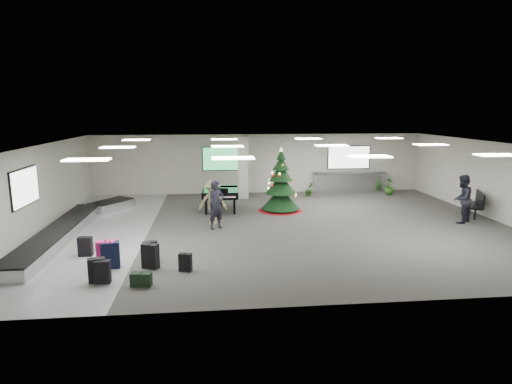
{
  "coord_description": "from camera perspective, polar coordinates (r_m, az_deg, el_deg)",
  "views": [
    {
      "loc": [
        -2.61,
        -16.07,
        4.47
      ],
      "look_at": [
        -0.82,
        1.0,
        1.18
      ],
      "focal_mm": 30.0,
      "sensor_mm": 36.0,
      "label": 1
    }
  ],
  "objects": [
    {
      "name": "grand_piano",
      "position": [
        19.23,
        -4.79,
        -0.12
      ],
      "size": [
        1.65,
        2.08,
        1.16
      ],
      "rotation": [
        0.0,
        0.0,
        -0.04
      ],
      "color": "black",
      "rests_on": "ground"
    },
    {
      "name": "suitcase_3",
      "position": [
        13.39,
        -13.93,
        -7.64
      ],
      "size": [
        0.46,
        0.38,
        0.62
      ],
      "rotation": [
        0.0,
        0.0,
        0.47
      ],
      "color": "black",
      "rests_on": "ground"
    },
    {
      "name": "baggage_carousel",
      "position": [
        17.35,
        -23.41,
        -4.28
      ],
      "size": [
        2.28,
        9.71,
        0.43
      ],
      "color": "silver",
      "rests_on": "ground"
    },
    {
      "name": "suitcase_1",
      "position": [
        12.74,
        -13.91,
        -8.29
      ],
      "size": [
        0.53,
        0.42,
        0.75
      ],
      "rotation": [
        0.0,
        0.0,
        -0.42
      ],
      "color": "black",
      "rests_on": "ground"
    },
    {
      "name": "potted_plant_left",
      "position": [
        22.7,
        7.12,
        0.39
      ],
      "size": [
        0.52,
        0.47,
        0.77
      ],
      "primitive_type": "imported",
      "rotation": [
        0.0,
        0.0,
        0.36
      ],
      "color": "#1B4315",
      "rests_on": "ground"
    },
    {
      "name": "suitcase_5",
      "position": [
        12.21,
        -20.47,
        -9.73
      ],
      "size": [
        0.47,
        0.33,
        0.67
      ],
      "rotation": [
        0.0,
        0.0,
        0.22
      ],
      "color": "black",
      "rests_on": "ground"
    },
    {
      "name": "ground",
      "position": [
        16.88,
        3.12,
        -4.53
      ],
      "size": [
        18.0,
        18.0,
        0.0
      ],
      "primitive_type": "plane",
      "color": "#3A3835",
      "rests_on": "ground"
    },
    {
      "name": "room_envelope",
      "position": [
        17.02,
        1.58,
        3.62
      ],
      "size": [
        18.02,
        14.02,
        3.21
      ],
      "color": "#A5A196",
      "rests_on": "ground"
    },
    {
      "name": "service_counter",
      "position": [
        24.28,
        12.36,
        1.29
      ],
      "size": [
        4.05,
        0.65,
        1.08
      ],
      "color": "silver",
      "rests_on": "ground"
    },
    {
      "name": "suitcase_7",
      "position": [
        12.37,
        -9.4,
        -9.22
      ],
      "size": [
        0.39,
        0.28,
        0.53
      ],
      "rotation": [
        0.0,
        0.0,
        -0.28
      ],
      "color": "black",
      "rests_on": "ground"
    },
    {
      "name": "christmas_tree",
      "position": [
        19.22,
        3.32,
        0.39
      ],
      "size": [
        2.02,
        2.02,
        2.89
      ],
      "color": "maroon",
      "rests_on": "ground"
    },
    {
      "name": "navy_suitcase",
      "position": [
        13.06,
        -18.82,
        -7.97
      ],
      "size": [
        0.55,
        0.38,
        0.8
      ],
      "rotation": [
        0.0,
        0.0,
        0.18
      ],
      "color": "black",
      "rests_on": "ground"
    },
    {
      "name": "green_duffel",
      "position": [
        11.66,
        -15.06,
        -11.16
      ],
      "size": [
        0.56,
        0.33,
        0.37
      ],
      "rotation": [
        0.0,
        0.0,
        -0.12
      ],
      "color": "black",
      "rests_on": "ground"
    },
    {
      "name": "bench",
      "position": [
        20.58,
        27.19,
        -1.2
      ],
      "size": [
        1.2,
        1.78,
        1.07
      ],
      "rotation": [
        0.0,
        0.0,
        -0.4
      ],
      "color": "black",
      "rests_on": "ground"
    },
    {
      "name": "potted_plant_right",
      "position": [
        24.02,
        17.33,
        0.74
      ],
      "size": [
        0.59,
        0.59,
        0.92
      ],
      "primitive_type": "imported",
      "rotation": [
        0.0,
        0.0,
        1.73
      ],
      "color": "#1B4315",
      "rests_on": "ground"
    },
    {
      "name": "pink_suitcase",
      "position": [
        13.13,
        -19.33,
        -7.85
      ],
      "size": [
        0.52,
        0.31,
        0.82
      ],
      "rotation": [
        0.0,
        0.0,
        0.05
      ],
      "color": "#DB1C69",
      "rests_on": "ground"
    },
    {
      "name": "traveler_a",
      "position": [
        16.33,
        -5.34,
        -1.7
      ],
      "size": [
        0.82,
        0.73,
        1.88
      ],
      "primitive_type": "imported",
      "rotation": [
        0.0,
        0.0,
        0.53
      ],
      "color": "black",
      "rests_on": "ground"
    },
    {
      "name": "traveler_b",
      "position": [
        16.99,
        -5.8,
        -1.4
      ],
      "size": [
        1.19,
        0.75,
        1.77
      ],
      "primitive_type": "imported",
      "rotation": [
        0.0,
        0.0,
        -0.08
      ],
      "color": "olive",
      "rests_on": "ground"
    },
    {
      "name": "traveler_bench",
      "position": [
        19.0,
        25.77,
        -0.85
      ],
      "size": [
        1.2,
        1.17,
        1.95
      ],
      "primitive_type": "imported",
      "rotation": [
        0.0,
        0.0,
        3.8
      ],
      "color": "black",
      "rests_on": "ground"
    },
    {
      "name": "suitcase_8",
      "position": [
        14.41,
        -21.8,
        -6.76
      ],
      "size": [
        0.42,
        0.25,
        0.63
      ],
      "rotation": [
        0.0,
        0.0,
        -0.04
      ],
      "color": "black",
      "rests_on": "ground"
    },
    {
      "name": "suitcase_0",
      "position": [
        12.06,
        -19.78,
        -10.0
      ],
      "size": [
        0.4,
        0.22,
        0.64
      ],
      "rotation": [
        0.0,
        0.0,
        -0.01
      ],
      "color": "black",
      "rests_on": "ground"
    }
  ]
}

